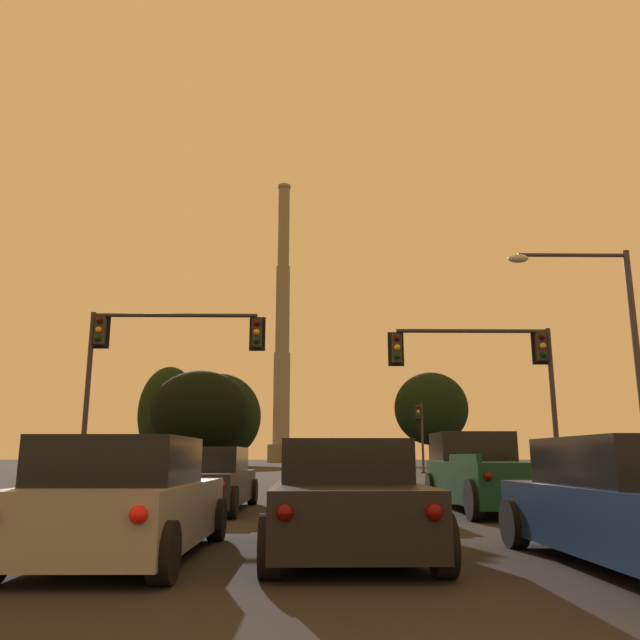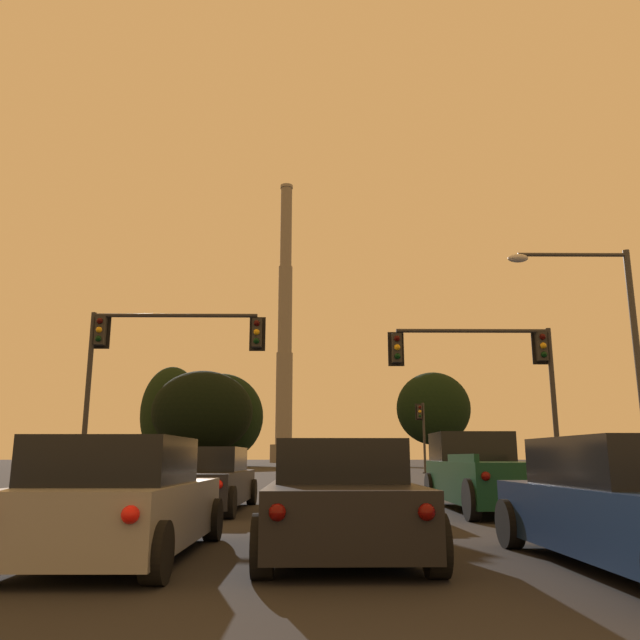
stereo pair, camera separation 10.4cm
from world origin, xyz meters
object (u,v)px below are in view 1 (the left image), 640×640
(hatchback_left_lane_second, at_px, (126,502))
(traffic_light_overhead_right, at_px, (496,365))
(sedan_center_lane_front, at_px, (351,482))
(smokestack, at_px, (282,348))
(sedan_center_lane_second, at_px, (344,498))
(traffic_light_far_right, at_px, (420,427))
(traffic_light_overhead_left, at_px, (148,352))
(street_lamp, at_px, (613,337))
(sedan_left_lane_front, at_px, (206,481))
(pickup_truck_right_lane_front, at_px, (488,474))

(hatchback_left_lane_second, xyz_separation_m, traffic_light_overhead_right, (8.87, 14.11, 3.76))
(sedan_center_lane_front, relative_size, smokestack, 0.07)
(hatchback_left_lane_second, height_order, traffic_light_overhead_right, traffic_light_overhead_right)
(sedan_center_lane_second, bearing_deg, traffic_light_far_right, 78.05)
(traffic_light_overhead_left, bearing_deg, smokestack, 90.28)
(sedan_center_lane_second, bearing_deg, street_lamp, 47.91)
(sedan_center_lane_front, xyz_separation_m, traffic_light_overhead_left, (-6.67, 7.85, 4.18))
(smokestack, bearing_deg, traffic_light_far_right, -80.67)
(smokestack, bearing_deg, sedan_center_lane_front, -86.65)
(traffic_light_far_right, bearing_deg, hatchback_left_lane_second, -104.86)
(traffic_light_overhead_right, bearing_deg, traffic_light_overhead_left, -179.94)
(sedan_left_lane_front, height_order, traffic_light_overhead_right, traffic_light_overhead_right)
(sedan_left_lane_front, distance_m, sedan_center_lane_second, 6.86)
(hatchback_left_lane_second, relative_size, sedan_center_lane_front, 0.86)
(sedan_center_lane_front, distance_m, sedan_center_lane_second, 5.54)
(hatchback_left_lane_second, relative_size, traffic_light_overhead_left, 0.64)
(sedan_left_lane_front, height_order, traffic_light_overhead_left, traffic_light_overhead_left)
(sedan_center_lane_front, relative_size, street_lamp, 0.63)
(sedan_left_lane_front, distance_m, sedan_center_lane_front, 3.38)
(traffic_light_far_right, bearing_deg, traffic_light_overhead_left, -118.62)
(traffic_light_far_right, bearing_deg, street_lamp, -88.39)
(pickup_truck_right_lane_front, relative_size, traffic_light_far_right, 1.05)
(sedan_center_lane_front, bearing_deg, sedan_center_lane_second, -97.14)
(pickup_truck_right_lane_front, relative_size, sedan_center_lane_front, 1.16)
(hatchback_left_lane_second, height_order, sedan_center_lane_second, hatchback_left_lane_second)
(sedan_center_lane_front, xyz_separation_m, smokestack, (-7.23, 123.36, 24.40))
(traffic_light_overhead_right, distance_m, street_lamp, 4.36)
(traffic_light_far_right, distance_m, street_lamp, 29.47)
(sedan_center_lane_front, bearing_deg, pickup_truck_right_lane_front, 10.27)
(traffic_light_far_right, bearing_deg, sedan_left_lane_front, -108.07)
(sedan_left_lane_front, height_order, hatchback_left_lane_second, hatchback_left_lane_second)
(pickup_truck_right_lane_front, distance_m, smokestack, 125.44)
(smokestack, bearing_deg, traffic_light_overhead_right, -83.59)
(traffic_light_overhead_left, distance_m, smokestack, 117.27)
(traffic_light_overhead_right, bearing_deg, street_lamp, -53.68)
(pickup_truck_right_lane_front, xyz_separation_m, traffic_light_far_right, (4.24, 33.05, 2.66))
(pickup_truck_right_lane_front, distance_m, traffic_light_overhead_right, 8.37)
(hatchback_left_lane_second, height_order, traffic_light_overhead_left, traffic_light_overhead_left)
(pickup_truck_right_lane_front, xyz_separation_m, traffic_light_overhead_left, (-9.91, 7.11, 4.05))
(traffic_light_overhead_left, bearing_deg, hatchback_left_lane_second, -75.91)
(hatchback_left_lane_second, relative_size, smokestack, 0.06)
(traffic_light_overhead_right, relative_size, smokestack, 0.09)
(hatchback_left_lane_second, relative_size, street_lamp, 0.55)
(sedan_center_lane_second, relative_size, traffic_light_overhead_left, 0.74)
(sedan_center_lane_second, bearing_deg, pickup_truck_right_lane_front, 58.97)
(street_lamp, bearing_deg, sedan_left_lane_front, -162.60)
(hatchback_left_lane_second, relative_size, traffic_light_far_right, 0.78)
(traffic_light_far_right, bearing_deg, sedan_center_lane_front, -102.50)
(hatchback_left_lane_second, distance_m, sedan_center_lane_front, 6.99)
(traffic_light_overhead_right, distance_m, traffic_light_far_right, 26.00)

